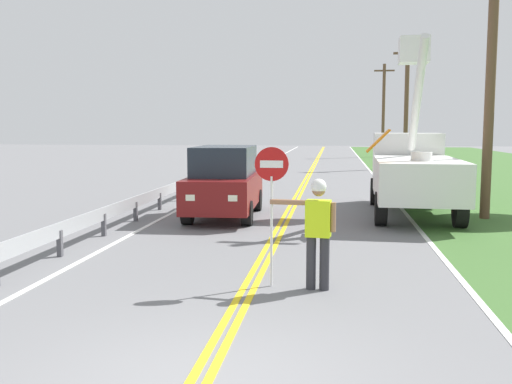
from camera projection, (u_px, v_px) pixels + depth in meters
The scene contains 12 objects.
centerline_yellow_left at pixel (300, 187), 25.56m from camera, with size 0.11×110.00×0.01m, color yellow.
centerline_yellow_right at pixel (304, 187), 25.53m from camera, with size 0.11×110.00×0.01m, color yellow.
edge_line_right at pixel (385, 188), 25.07m from camera, with size 0.12×110.00×0.01m, color silver.
edge_line_left at pixel (223, 186), 26.03m from camera, with size 0.12×110.00×0.01m, color silver.
flagger_worker at pixel (318, 227), 9.32m from camera, with size 1.08×0.29×1.83m.
stop_sign_paddle at pixel (272, 185), 9.44m from camera, with size 0.56×0.04×2.33m.
utility_bucket_truck at pixel (412, 168), 17.77m from camera, with size 2.87×6.88×5.44m.
oncoming_suv_nearest at pixel (225, 182), 16.96m from camera, with size 2.05×4.67×2.10m.
utility_pole_near at pixel (491, 66), 16.32m from camera, with size 1.80×0.28×8.44m.
utility_pole_mid at pixel (406, 104), 36.90m from camera, with size 1.80×0.28×7.97m.
utility_pole_far at pixel (383, 109), 51.87m from camera, with size 1.80×0.28×8.34m.
guardrail_left_shoulder at pixel (186, 184), 21.90m from camera, with size 0.10×32.00×0.71m.
Camera 1 is at (1.36, -5.46, 2.64)m, focal length 40.28 mm.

